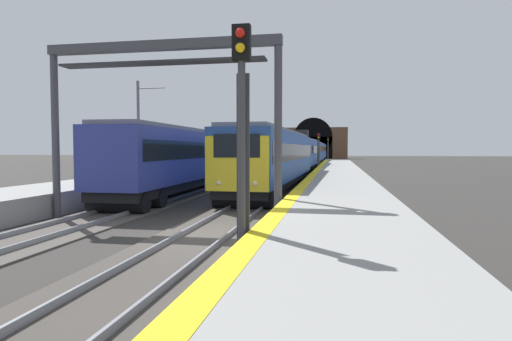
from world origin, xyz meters
The scene contains 13 objects.
ground_plane centered at (0.00, 0.00, 0.00)m, with size 320.00×320.00×0.00m, color #302D2B.
platform_right centered at (0.00, -4.00, 0.47)m, with size 112.00×3.94×0.94m, color gray.
platform_right_edge_strip centered at (0.00, -2.28, 0.94)m, with size 112.00×0.50×0.01m, color yellow.
track_main_line centered at (0.00, 0.00, 0.04)m, with size 160.00×3.16×0.21m.
track_adjacent_line centered at (0.00, 5.06, 0.04)m, with size 160.00×3.01×0.21m.
train_main_approaching centered at (43.73, 0.00, 2.19)m, with size 77.69×3.36×4.73m.
train_adjacent_platform centered at (24.21, 5.06, 2.22)m, with size 42.64×2.94×3.85m.
railway_signal_near centered at (-3.43, -1.88, 3.08)m, with size 0.39×0.38×5.26m.
railway_signal_mid centered at (36.71, -1.88, 2.66)m, with size 0.39×0.38×4.48m.
railway_signal_far centered at (94.17, -1.88, 3.33)m, with size 0.39×0.38×5.53m.
overhead_signal_gantry centered at (2.67, 2.53, 5.08)m, with size 0.70×9.00×6.64m.
tunnel_portal centered at (109.85, 2.53, 4.39)m, with size 3.04×19.00×11.43m.
catenary_mast_near centered at (19.14, 11.39, 4.12)m, with size 0.22×2.34×8.00m.
Camera 1 is at (-12.27, -3.84, 2.68)m, focal length 30.07 mm.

